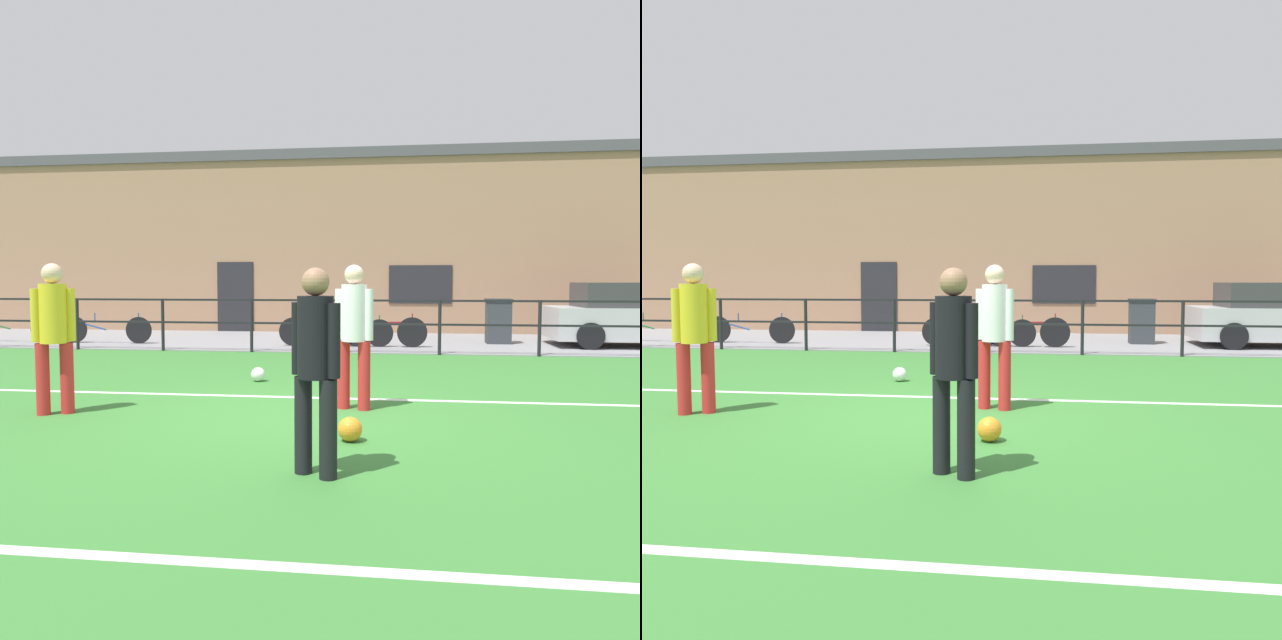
% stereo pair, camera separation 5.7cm
% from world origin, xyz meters
% --- Properties ---
extents(ground, '(60.00, 44.00, 0.04)m').
position_xyz_m(ground, '(0.00, 0.00, -0.02)').
color(ground, '#387A33').
extents(field_line_touchline, '(36.00, 0.11, 0.00)m').
position_xyz_m(field_line_touchline, '(0.00, 1.09, 0.00)').
color(field_line_touchline, white).
rests_on(field_line_touchline, ground).
extents(field_line_hash, '(36.00, 0.11, 0.00)m').
position_xyz_m(field_line_hash, '(0.00, -3.62, 0.00)').
color(field_line_hash, white).
rests_on(field_line_hash, ground).
extents(pavement_strip, '(48.00, 5.00, 0.02)m').
position_xyz_m(pavement_strip, '(0.00, 8.50, 0.01)').
color(pavement_strip, gray).
rests_on(pavement_strip, ground).
extents(perimeter_fence, '(36.07, 0.07, 1.15)m').
position_xyz_m(perimeter_fence, '(0.00, 6.00, 0.75)').
color(perimeter_fence, black).
rests_on(perimeter_fence, ground).
extents(clubhouse_facade, '(28.00, 2.56, 5.39)m').
position_xyz_m(clubhouse_facade, '(-0.00, 12.20, 2.70)').
color(clubhouse_facade, '#A37A5B').
rests_on(clubhouse_facade, ground).
extents(player_goalkeeper, '(0.41, 0.29, 1.65)m').
position_xyz_m(player_goalkeeper, '(0.50, -2.08, 0.94)').
color(player_goalkeeper, black).
rests_on(player_goalkeeper, ground).
extents(player_striker, '(0.46, 0.30, 1.73)m').
position_xyz_m(player_striker, '(0.62, 0.46, 0.99)').
color(player_striker, red).
rests_on(player_striker, ground).
extents(player_winger, '(0.44, 0.31, 1.75)m').
position_xyz_m(player_winger, '(-2.80, -0.25, 0.99)').
color(player_winger, red).
rests_on(player_winger, ground).
extents(soccer_ball_match, '(0.24, 0.24, 0.24)m').
position_xyz_m(soccer_ball_match, '(0.69, -1.02, 0.12)').
color(soccer_ball_match, orange).
rests_on(soccer_ball_match, ground).
extents(soccer_ball_spare, '(0.22, 0.22, 0.22)m').
position_xyz_m(soccer_ball_spare, '(-0.99, 2.27, 0.11)').
color(soccer_ball_spare, white).
rests_on(soccer_ball_spare, ground).
extents(spectator_child, '(0.30, 0.20, 1.14)m').
position_xyz_m(spectator_child, '(-0.18, 7.29, 0.67)').
color(spectator_child, '#232D4C').
rests_on(spectator_child, pavement_strip).
extents(bicycle_parked_0, '(2.18, 0.04, 0.74)m').
position_xyz_m(bicycle_parked_0, '(-0.06, 7.20, 0.35)').
color(bicycle_parked_0, black).
rests_on(bicycle_parked_0, pavement_strip).
extents(bicycle_parked_1, '(2.31, 0.04, 0.74)m').
position_xyz_m(bicycle_parked_1, '(-5.93, 7.20, 0.36)').
color(bicycle_parked_1, black).
rests_on(bicycle_parked_1, pavement_strip).
extents(bicycle_parked_2, '(2.29, 0.04, 0.78)m').
position_xyz_m(bicycle_parked_2, '(0.66, 7.20, 0.38)').
color(bicycle_parked_2, black).
rests_on(bicycle_parked_2, pavement_strip).
extents(bicycle_parked_3, '(2.17, 0.04, 0.76)m').
position_xyz_m(bicycle_parked_3, '(-0.55, 7.20, 0.36)').
color(bicycle_parked_3, black).
rests_on(bicycle_parked_3, pavement_strip).
extents(bicycle_parked_4, '(2.36, 0.04, 0.74)m').
position_xyz_m(bicycle_parked_4, '(-8.46, 7.20, 0.35)').
color(bicycle_parked_4, black).
rests_on(bicycle_parked_4, pavement_strip).
extents(trash_bin_0, '(0.60, 0.51, 1.09)m').
position_xyz_m(trash_bin_0, '(3.56, 8.35, 0.57)').
color(trash_bin_0, '#33383D').
rests_on(trash_bin_0, pavement_strip).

